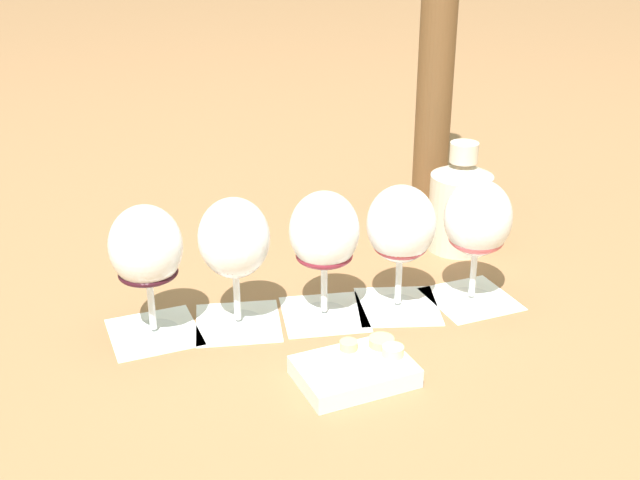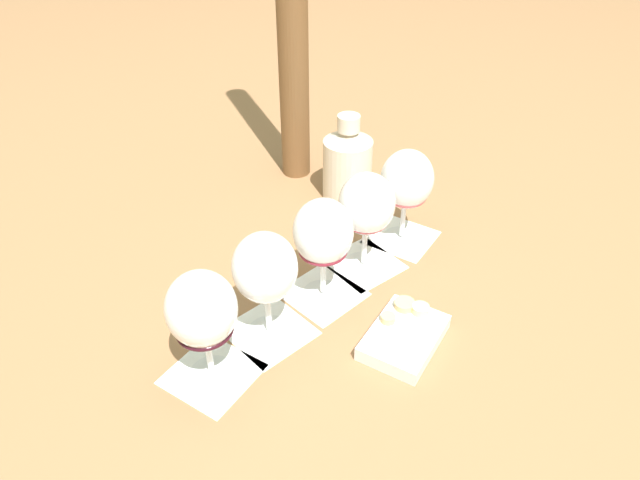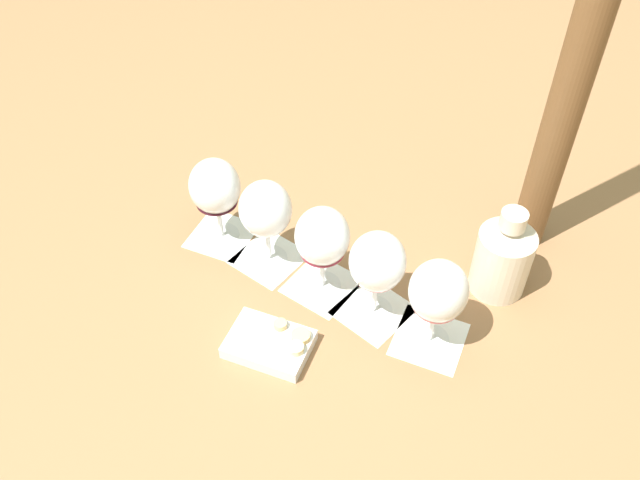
{
  "view_description": "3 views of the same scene",
  "coord_description": "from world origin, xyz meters",
  "px_view_note": "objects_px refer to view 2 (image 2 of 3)",
  "views": [
    {
      "loc": [
        -0.65,
        0.77,
        0.57
      ],
      "look_at": [
        0.0,
        0.0,
        0.12
      ],
      "focal_mm": 45.0,
      "sensor_mm": 36.0,
      "label": 1
    },
    {
      "loc": [
        -0.07,
        0.73,
        0.66
      ],
      "look_at": [
        0.0,
        0.0,
        0.12
      ],
      "focal_mm": 32.0,
      "sensor_mm": 36.0,
      "label": 2
    },
    {
      "loc": [
        -0.83,
        0.06,
        0.97
      ],
      "look_at": [
        0.0,
        0.0,
        0.12
      ],
      "focal_mm": 38.0,
      "sensor_mm": 36.0,
      "label": 3
    }
  ],
  "objects_px": {
    "wine_glass_0": "(407,183)",
    "wine_glass_1": "(367,208)",
    "wine_glass_2": "(321,234)",
    "wine_glass_4": "(202,313)",
    "ceramic_vase": "(347,162)",
    "wine_glass_3": "(265,272)",
    "snack_dish": "(404,335)"
  },
  "relations": [
    {
      "from": "wine_glass_0",
      "to": "wine_glass_1",
      "type": "relative_size",
      "value": 1.0
    },
    {
      "from": "wine_glass_2",
      "to": "wine_glass_4",
      "type": "xyz_separation_m",
      "value": [
        0.14,
        0.2,
        0.0
      ]
    },
    {
      "from": "wine_glass_1",
      "to": "ceramic_vase",
      "type": "bearing_deg",
      "value": -79.2
    },
    {
      "from": "wine_glass_3",
      "to": "wine_glass_4",
      "type": "height_order",
      "value": "same"
    },
    {
      "from": "wine_glass_1",
      "to": "wine_glass_2",
      "type": "relative_size",
      "value": 1.0
    },
    {
      "from": "wine_glass_2",
      "to": "wine_glass_3",
      "type": "xyz_separation_m",
      "value": [
        0.07,
        0.1,
        -0.0
      ]
    },
    {
      "from": "wine_glass_1",
      "to": "ceramic_vase",
      "type": "distance_m",
      "value": 0.25
    },
    {
      "from": "wine_glass_0",
      "to": "ceramic_vase",
      "type": "xyz_separation_m",
      "value": [
        0.12,
        -0.15,
        -0.04
      ]
    },
    {
      "from": "wine_glass_4",
      "to": "wine_glass_3",
      "type": "bearing_deg",
      "value": -126.35
    },
    {
      "from": "wine_glass_2",
      "to": "snack_dish",
      "type": "bearing_deg",
      "value": 143.68
    },
    {
      "from": "wine_glass_1",
      "to": "wine_glass_3",
      "type": "height_order",
      "value": "same"
    },
    {
      "from": "wine_glass_4",
      "to": "ceramic_vase",
      "type": "xyz_separation_m",
      "value": [
        -0.17,
        -0.52,
        -0.04
      ]
    },
    {
      "from": "snack_dish",
      "to": "wine_glass_4",
      "type": "bearing_deg",
      "value": 18.44
    },
    {
      "from": "wine_glass_0",
      "to": "ceramic_vase",
      "type": "height_order",
      "value": "wine_glass_0"
    },
    {
      "from": "ceramic_vase",
      "to": "wine_glass_1",
      "type": "bearing_deg",
      "value": 100.8
    },
    {
      "from": "wine_glass_0",
      "to": "ceramic_vase",
      "type": "distance_m",
      "value": 0.19
    },
    {
      "from": "wine_glass_2",
      "to": "wine_glass_4",
      "type": "relative_size",
      "value": 1.0
    },
    {
      "from": "wine_glass_3",
      "to": "snack_dish",
      "type": "relative_size",
      "value": 1.09
    },
    {
      "from": "wine_glass_1",
      "to": "wine_glass_4",
      "type": "height_order",
      "value": "same"
    },
    {
      "from": "wine_glass_3",
      "to": "wine_glass_4",
      "type": "distance_m",
      "value": 0.12
    },
    {
      "from": "wine_glass_1",
      "to": "wine_glass_2",
      "type": "distance_m",
      "value": 0.11
    },
    {
      "from": "wine_glass_4",
      "to": "wine_glass_0",
      "type": "bearing_deg",
      "value": -127.36
    },
    {
      "from": "snack_dish",
      "to": "wine_glass_0",
      "type": "bearing_deg",
      "value": -90.18
    },
    {
      "from": "wine_glass_3",
      "to": "ceramic_vase",
      "type": "distance_m",
      "value": 0.44
    },
    {
      "from": "ceramic_vase",
      "to": "snack_dish",
      "type": "xyz_separation_m",
      "value": [
        -0.11,
        0.42,
        -0.07
      ]
    },
    {
      "from": "wine_glass_0",
      "to": "wine_glass_2",
      "type": "height_order",
      "value": "same"
    },
    {
      "from": "wine_glass_0",
      "to": "ceramic_vase",
      "type": "relative_size",
      "value": 1.0
    },
    {
      "from": "wine_glass_1",
      "to": "wine_glass_3",
      "type": "xyz_separation_m",
      "value": [
        0.14,
        0.19,
        -0.0
      ]
    },
    {
      "from": "wine_glass_3",
      "to": "wine_glass_2",
      "type": "bearing_deg",
      "value": -125.08
    },
    {
      "from": "wine_glass_4",
      "to": "ceramic_vase",
      "type": "bearing_deg",
      "value": -107.91
    },
    {
      "from": "snack_dish",
      "to": "wine_glass_3",
      "type": "bearing_deg",
      "value": -0.06
    },
    {
      "from": "wine_glass_3",
      "to": "ceramic_vase",
      "type": "bearing_deg",
      "value": -103.02
    }
  ]
}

